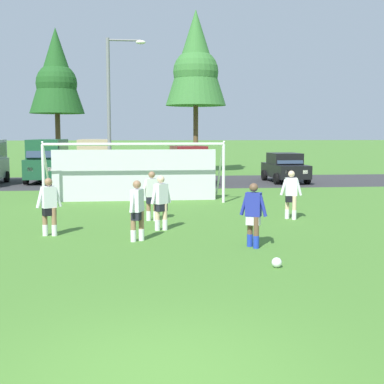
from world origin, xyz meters
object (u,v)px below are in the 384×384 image
(player_winger_left, at_px, (253,215))
(street_lamp, at_px, (112,113))
(player_defender_far, at_px, (49,207))
(parked_car_slot_right, at_px, (285,167))
(soccer_ball, at_px, (277,263))
(parked_car_slot_left, at_px, (48,159))
(player_midfield_center, at_px, (291,195))
(parked_car_slot_center, at_px, (141,166))
(player_trailing_back, at_px, (161,203))
(parked_car_slot_center_right, at_px, (189,164))
(player_winger_right, at_px, (137,211))
(parked_car_slot_center_left, at_px, (95,159))
(player_striker_near, at_px, (152,196))
(soccer_goal, at_px, (135,171))

(player_winger_left, distance_m, street_lamp, 14.67)
(player_defender_far, height_order, parked_car_slot_right, parked_car_slot_right)
(player_winger_left, bearing_deg, parked_car_slot_right, 71.26)
(soccer_ball, relative_size, parked_car_slot_left, 0.05)
(player_winger_left, height_order, street_lamp, street_lamp)
(player_midfield_center, height_order, player_winger_left, same)
(parked_car_slot_center, distance_m, parked_car_slot_right, 8.64)
(player_trailing_back, xyz_separation_m, parked_car_slot_center_right, (2.43, 15.05, 0.29))
(player_winger_right, height_order, player_trailing_back, same)
(parked_car_slot_center, bearing_deg, parked_car_slot_center_left, 177.42)
(player_striker_near, bearing_deg, player_midfield_center, -2.43)
(player_winger_left, xyz_separation_m, street_lamp, (-3.96, 13.79, 3.06))
(player_midfield_center, bearing_deg, player_defender_far, -164.65)
(parked_car_slot_right, bearing_deg, player_winger_left, -108.74)
(parked_car_slot_center_left, bearing_deg, player_defender_far, -90.45)
(parked_car_slot_right, xyz_separation_m, street_lamp, (-9.93, -3.83, 3.01))
(soccer_ball, height_order, player_defender_far, player_defender_far)
(parked_car_slot_left, distance_m, parked_car_slot_center_right, 8.39)
(player_winger_left, xyz_separation_m, player_winger_right, (-2.91, 1.12, 0.00))
(player_trailing_back, distance_m, parked_car_slot_center_left, 17.24)
(player_winger_right, bearing_deg, player_defender_far, 157.18)
(parked_car_slot_center, bearing_deg, parked_car_slot_right, -12.56)
(parked_car_slot_center_left, bearing_deg, parked_car_slot_right, -10.14)
(player_defender_far, relative_size, player_winger_left, 1.00)
(soccer_ball, xyz_separation_m, player_midfield_center, (2.22, 6.32, 0.71))
(soccer_ball, bearing_deg, parked_car_slot_center_left, 103.66)
(player_trailing_back, height_order, street_lamp, street_lamp)
(parked_car_slot_center_left, xyz_separation_m, street_lamp, (1.27, -5.83, 2.54))
(player_defender_far, distance_m, street_lamp, 12.11)
(parked_car_slot_center, bearing_deg, player_winger_left, -82.81)
(parked_car_slot_right, bearing_deg, player_midfield_center, -105.49)
(soccer_ball, xyz_separation_m, player_striker_near, (-2.44, 6.52, 0.71))
(parked_car_slot_center_right, bearing_deg, player_winger_left, -90.80)
(soccer_goal, bearing_deg, player_winger_right, -90.02)
(soccer_ball, relative_size, parked_car_slot_center_right, 0.05)
(player_defender_far, bearing_deg, parked_car_slot_right, 53.75)
(parked_car_slot_center, bearing_deg, player_defender_far, -99.51)
(player_trailing_back, xyz_separation_m, parked_car_slot_left, (-5.79, 16.69, 0.52))
(player_winger_left, distance_m, parked_car_slot_right, 18.60)
(street_lamp, bearing_deg, parked_car_slot_left, 125.87)
(player_defender_far, bearing_deg, parked_car_slot_center_right, 70.17)
(player_winger_right, distance_m, parked_car_slot_center_right, 16.89)
(player_midfield_center, distance_m, parked_car_slot_left, 18.25)
(parked_car_slot_center, bearing_deg, soccer_goal, -92.58)
(soccer_ball, bearing_deg, parked_car_slot_right, 73.25)
(player_trailing_back, relative_size, parked_car_slot_center, 0.38)
(player_trailing_back, height_order, parked_car_slot_right, parked_car_slot_right)
(player_striker_near, height_order, parked_car_slot_left, parked_car_slot_left)
(player_striker_near, bearing_deg, parked_car_slot_right, 57.59)
(street_lamp, bearing_deg, soccer_goal, -76.06)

